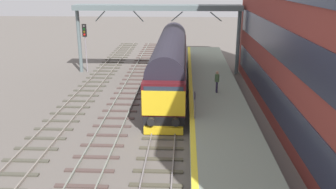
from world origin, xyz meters
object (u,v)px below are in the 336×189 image
signal_post_near (85,41)px  platform_number_sign (195,101)px  diesel_locomotive (170,60)px  waiting_passenger (217,80)px

signal_post_near → platform_number_sign: size_ratio=2.96×
diesel_locomotive → waiting_passenger: (3.68, -4.32, -0.50)m
signal_post_near → waiting_passenger: signal_post_near is taller
platform_number_sign → waiting_passenger: 5.65m
diesel_locomotive → signal_post_near: bearing=149.5°
signal_post_near → platform_number_sign: (10.78, -14.92, -1.07)m
platform_number_sign → waiting_passenger: platform_number_sign is taller
signal_post_near → waiting_passenger: size_ratio=2.99×
diesel_locomotive → waiting_passenger: 5.70m
platform_number_sign → waiting_passenger: bearing=71.5°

